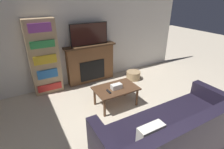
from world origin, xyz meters
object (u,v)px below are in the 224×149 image
(storage_basket, at_px, (133,75))
(couch, at_px, (174,134))
(bookshelf, at_px, (44,58))
(coffee_table, at_px, (116,90))
(tv, at_px, (89,34))
(fireplace, at_px, (91,63))

(storage_basket, bearing_deg, couch, -111.84)
(bookshelf, distance_m, storage_basket, 2.36)
(coffee_table, bearing_deg, bookshelf, 130.70)
(tv, distance_m, bookshelf, 1.20)
(tv, bearing_deg, coffee_table, -90.31)
(tv, xyz_separation_m, storage_basket, (1.06, -0.46, -1.17))
(tv, height_order, storage_basket, tv)
(fireplace, relative_size, tv, 1.39)
(fireplace, relative_size, coffee_table, 1.51)
(tv, xyz_separation_m, coffee_table, (-0.01, -1.31, -0.92))
(fireplace, bearing_deg, coffee_table, -90.30)
(bookshelf, relative_size, storage_basket, 4.46)
(couch, height_order, bookshelf, bookshelf)
(coffee_table, bearing_deg, fireplace, 89.70)
(couch, height_order, storage_basket, couch)
(fireplace, relative_size, couch, 0.58)
(fireplace, xyz_separation_m, tv, (0.00, -0.02, 0.77))
(bookshelf, xyz_separation_m, storage_basket, (2.19, -0.46, -0.75))
(tv, distance_m, couch, 2.92)
(fireplace, distance_m, couch, 2.77)
(bookshelf, bearing_deg, couch, -65.08)
(fireplace, distance_m, coffee_table, 1.33)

